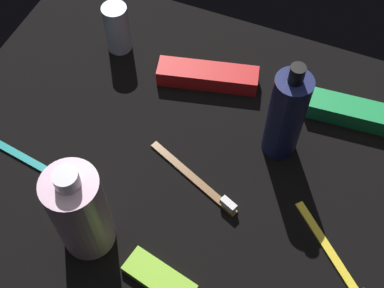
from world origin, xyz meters
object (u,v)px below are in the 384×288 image
(lotion_bottle, at_px, (286,115))
(deodorant_stick, at_px, (117,28))
(bodywash_bottle, at_px, (80,212))
(toothpaste_box_red, at_px, (208,76))
(toothbrush_yellow, at_px, (337,260))
(toothbrush_brown, at_px, (198,181))
(toothpaste_box_green, at_px, (359,114))
(snack_bar_lime, at_px, (159,278))
(toothbrush_teal, at_px, (44,168))

(lotion_bottle, bearing_deg, deodorant_stick, -16.22)
(deodorant_stick, bearing_deg, bodywash_bottle, 110.11)
(deodorant_stick, relative_size, toothpaste_box_red, 0.54)
(toothbrush_yellow, height_order, toothbrush_brown, same)
(toothpaste_box_green, distance_m, snack_bar_lime, 0.43)
(toothbrush_yellow, relative_size, toothpaste_box_red, 0.80)
(toothpaste_box_green, bearing_deg, toothbrush_brown, 41.75)
(lotion_bottle, height_order, toothpaste_box_green, lotion_bottle)
(toothbrush_yellow, bearing_deg, lotion_bottle, -49.42)
(bodywash_bottle, xyz_separation_m, toothbrush_teal, (0.12, -0.07, -0.08))
(bodywash_bottle, xyz_separation_m, snack_bar_lime, (-0.12, 0.02, -0.07))
(bodywash_bottle, relative_size, toothbrush_teal, 1.01)
(bodywash_bottle, bearing_deg, snack_bar_lime, 169.98)
(lotion_bottle, bearing_deg, bodywash_bottle, 50.80)
(toothbrush_yellow, xyz_separation_m, toothbrush_teal, (0.46, 0.03, 0.00))
(bodywash_bottle, bearing_deg, toothpaste_box_green, -131.40)
(toothbrush_yellow, height_order, snack_bar_lime, toothbrush_yellow)
(lotion_bottle, distance_m, toothbrush_yellow, 0.22)
(toothpaste_box_red, bearing_deg, deodorant_stick, -19.17)
(toothbrush_yellow, relative_size, snack_bar_lime, 1.35)
(toothbrush_yellow, bearing_deg, toothbrush_brown, -10.73)
(toothbrush_teal, bearing_deg, toothpaste_box_red, -122.89)
(snack_bar_lime, bearing_deg, deodorant_stick, -44.65)
(deodorant_stick, bearing_deg, snack_bar_lime, 123.80)
(deodorant_stick, height_order, toothpaste_box_green, deodorant_stick)
(deodorant_stick, relative_size, snack_bar_lime, 0.92)
(toothbrush_brown, bearing_deg, lotion_bottle, -130.18)
(toothpaste_box_green, xyz_separation_m, snack_bar_lime, (0.19, 0.38, -0.01))
(bodywash_bottle, xyz_separation_m, toothpaste_box_green, (-0.32, -0.36, -0.07))
(toothbrush_yellow, relative_size, toothpaste_box_green, 0.80)
(lotion_bottle, bearing_deg, toothbrush_brown, 49.82)
(bodywash_bottle, distance_m, toothbrush_teal, 0.16)
(deodorant_stick, xyz_separation_m, snack_bar_lime, (-0.25, 0.38, -0.04))
(toothbrush_brown, relative_size, toothpaste_box_red, 0.97)
(bodywash_bottle, xyz_separation_m, toothbrush_brown, (-0.11, -0.14, -0.08))
(lotion_bottle, height_order, snack_bar_lime, lotion_bottle)
(toothpaste_box_red, bearing_deg, toothbrush_brown, 93.29)
(toothpaste_box_red, relative_size, toothpaste_box_green, 1.00)
(bodywash_bottle, relative_size, toothpaste_box_red, 1.04)
(bodywash_bottle, distance_m, snack_bar_lime, 0.14)
(toothpaste_box_red, height_order, snack_bar_lime, toothpaste_box_red)
(deodorant_stick, bearing_deg, toothbrush_yellow, 151.62)
(bodywash_bottle, relative_size, toothbrush_yellow, 1.30)
(toothbrush_yellow, xyz_separation_m, toothpaste_box_green, (0.03, -0.26, 0.01))
(toothpaste_box_red, bearing_deg, lotion_bottle, 138.36)
(toothbrush_brown, bearing_deg, toothpaste_box_red, -72.72)
(toothbrush_brown, relative_size, snack_bar_lime, 1.65)
(lotion_bottle, distance_m, toothpaste_box_green, 0.16)
(snack_bar_lime, bearing_deg, bodywash_bottle, 1.53)
(deodorant_stick, distance_m, toothpaste_box_green, 0.45)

